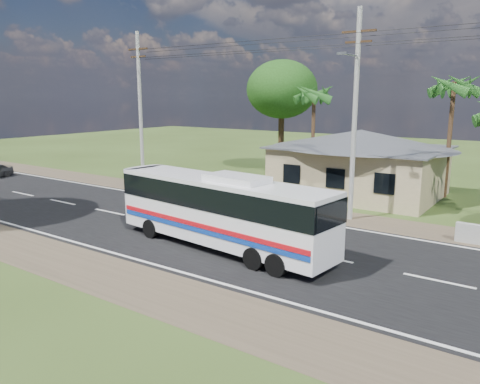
% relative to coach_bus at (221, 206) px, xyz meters
% --- Properties ---
extents(ground, '(120.00, 120.00, 0.00)m').
position_rel_coach_bus_xyz_m(ground, '(-0.26, 1.52, -1.93)').
color(ground, '#2E4117').
rests_on(ground, ground).
extents(road, '(120.00, 16.00, 0.03)m').
position_rel_coach_bus_xyz_m(road, '(-0.26, 1.52, -1.92)').
color(road, black).
rests_on(road, ground).
extents(house, '(12.40, 10.00, 5.00)m').
position_rel_coach_bus_xyz_m(house, '(0.74, 14.52, 0.71)').
color(house, tan).
rests_on(house, ground).
extents(utility_poles, '(32.80, 2.22, 11.00)m').
position_rel_coach_bus_xyz_m(utility_poles, '(2.41, 8.01, 3.84)').
color(utility_poles, '#9E9E99').
rests_on(utility_poles, ground).
extents(palm_mid, '(2.80, 2.80, 8.20)m').
position_rel_coach_bus_xyz_m(palm_mid, '(5.74, 17.02, 5.23)').
color(palm_mid, '#47301E').
rests_on(palm_mid, ground).
extents(palm_far, '(2.80, 2.80, 7.70)m').
position_rel_coach_bus_xyz_m(palm_far, '(-4.26, 17.52, 4.75)').
color(palm_far, '#47301E').
rests_on(palm_far, ground).
extents(tree_behind_house, '(6.00, 6.00, 9.61)m').
position_rel_coach_bus_xyz_m(tree_behind_house, '(-8.26, 19.52, 5.18)').
color(tree_behind_house, '#47301E').
rests_on(tree_behind_house, ground).
extents(coach_bus, '(11.06, 3.47, 3.38)m').
position_rel_coach_bus_xyz_m(coach_bus, '(0.00, 0.00, 0.00)').
color(coach_bus, silver).
rests_on(coach_bus, ground).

